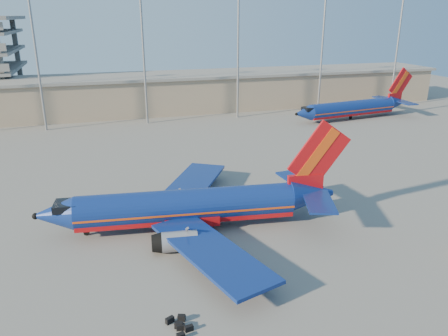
# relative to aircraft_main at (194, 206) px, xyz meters

# --- Properties ---
(ground) EXTENTS (220.00, 220.00, 0.00)m
(ground) POSITION_rel_aircraft_main_xyz_m (6.41, 3.50, -2.40)
(ground) COLOR slate
(ground) RESTS_ON ground
(terminal_building) EXTENTS (122.00, 16.00, 8.50)m
(terminal_building) POSITION_rel_aircraft_main_xyz_m (16.41, 61.50, 1.91)
(terminal_building) COLOR gray
(terminal_building) RESTS_ON ground
(light_mast_row) EXTENTS (101.60, 1.60, 28.65)m
(light_mast_row) POSITION_rel_aircraft_main_xyz_m (11.41, 49.50, 15.15)
(light_mast_row) COLOR gray
(light_mast_row) RESTS_ON ground
(aircraft_main) EXTENTS (33.17, 31.74, 11.25)m
(aircraft_main) POSITION_rel_aircraft_main_xyz_m (0.00, 0.00, 0.00)
(aircraft_main) COLOR navy
(aircraft_main) RESTS_ON ground
(aircraft_second) EXTENTS (31.02, 12.01, 10.53)m
(aircraft_second) POSITION_rel_aircraft_main_xyz_m (45.34, 40.58, 0.01)
(aircraft_second) COLOR navy
(aircraft_second) RESTS_ON ground
(luggage_pile) EXTENTS (1.86, 2.41, 0.51)m
(luggage_pile) POSITION_rel_aircraft_main_xyz_m (-4.68, -15.48, -2.17)
(luggage_pile) COLOR black
(luggage_pile) RESTS_ON ground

